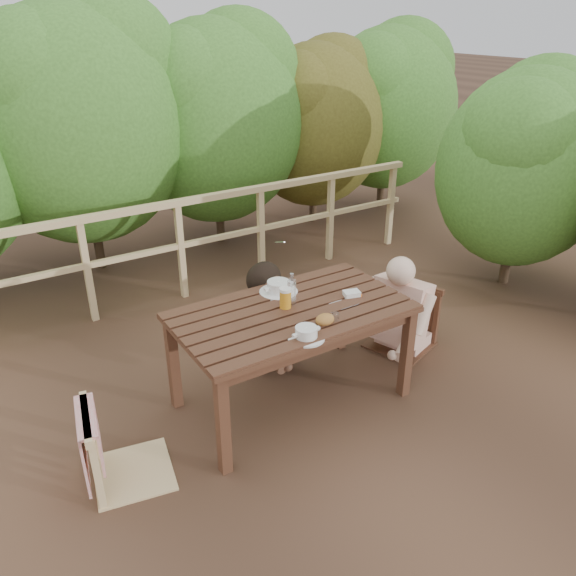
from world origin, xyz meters
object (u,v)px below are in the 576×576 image
bottle (292,290)px  beer_glass (285,299)px  soup_far (279,287)px  tumbler (335,318)px  bread_roll (325,320)px  soup_near (306,333)px  table (292,357)px  chair_left (124,410)px  woman (250,282)px  diner_right (410,269)px  chair_far (252,308)px  chair_right (405,294)px  butter_tub (352,294)px

bottle → beer_glass: bearing=-167.1°
soup_far → tumbler: (0.09, -0.57, -0.01)m
bread_roll → soup_near: bearing=-158.8°
table → chair_left: 1.25m
woman → beer_glass: woman is taller
diner_right → soup_near: bearing=91.6°
table → soup_far: size_ratio=5.72×
soup_near → tumbler: size_ratio=3.54×
soup_far → beer_glass: size_ratio=1.74×
chair_left → chair_far: 1.53m
chair_right → bottle: (-1.16, -0.08, 0.38)m
bottle → tumbler: bearing=-70.7°
chair_left → woman: bearing=-47.2°
soup_near → soup_far: soup_far is taller
chair_far → beer_glass: bearing=-111.1°
beer_glass → bottle: bearing=12.9°
soup_near → soup_far: size_ratio=0.85×
chair_far → soup_far: chair_far is taller
bread_roll → tumbler: bearing=-5.2°
bread_roll → butter_tub: bread_roll is taller
table → butter_tub: (0.47, -0.06, 0.40)m
chair_left → bread_roll: size_ratio=7.36×
chair_right → beer_glass: bearing=-104.1°
chair_far → chair_left: bearing=-162.2°
woman → tumbler: size_ratio=19.76×
chair_right → tumbler: (-1.04, -0.42, 0.28)m
soup_near → tumbler: 0.28m
chair_far → soup_far: size_ratio=3.13×
chair_left → soup_far: (1.31, 0.39, 0.30)m
chair_left → bottle: bottle is taller
table → bread_roll: (0.08, -0.28, 0.41)m
tumbler → chair_far: bearing=95.7°
chair_right → butter_tub: 0.80m
woman → tumbler: bearing=81.8°
woman → bottle: (-0.02, -0.65, 0.20)m
soup_near → bottle: 0.45m
chair_right → woman: bearing=-135.1°
soup_far → bread_roll: (0.01, -0.56, -0.01)m
soup_far → woman: bearing=91.1°
chair_left → chair_right: chair_right is taller
bread_roll → beer_glass: 0.34m
chair_far → soup_far: 0.54m
chair_left → woman: woman is taller
chair_far → butter_tub: 0.92m
tumbler → chair_left: bearing=172.9°
woman → beer_glass: 0.69m
table → chair_right: chair_right is taller
bread_roll → table: bearing=106.1°
chair_left → soup_near: (1.12, -0.24, 0.29)m
woman → soup_near: woman is taller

